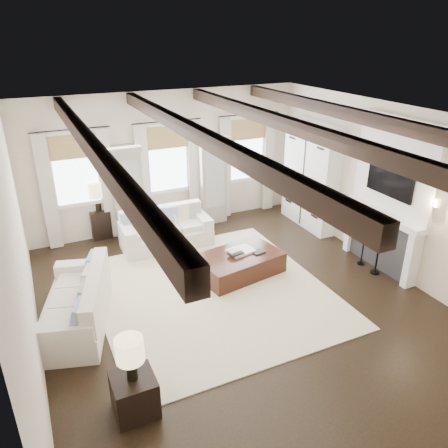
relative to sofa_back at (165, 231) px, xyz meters
name	(u,v)px	position (x,y,z in m)	size (l,w,h in m)	color
ground	(239,304)	(0.45, -2.74, -0.34)	(7.50, 7.50, 0.00)	black
room_shell	(255,181)	(1.20, -1.84, 1.55)	(6.54, 7.54, 3.22)	beige
area_rug	(212,292)	(0.15, -2.21, -0.33)	(4.01, 4.28, 0.02)	beige
sofa_back	(165,231)	(0.00, 0.00, 0.00)	(1.95, 0.91, 0.83)	silver
sofa_left	(79,305)	(-2.15, -2.15, 0.01)	(1.49, 2.24, 0.88)	silver
ottoman	(239,264)	(0.90, -1.80, -0.13)	(1.61, 1.00, 0.42)	black
tray	(241,251)	(0.99, -1.72, 0.10)	(0.50, 0.38, 0.04)	white
book_lower	(236,253)	(0.83, -1.82, 0.14)	(0.26, 0.20, 0.04)	#262628
book_upper	(234,251)	(0.80, -1.79, 0.18)	(0.22, 0.17, 0.03)	beige
book_loose	(259,252)	(1.29, -1.90, 0.10)	(0.24, 0.18, 0.03)	#262628
side_table_front	(134,394)	(-1.80, -4.27, -0.08)	(0.53, 0.53, 0.53)	black
lamp_front	(130,352)	(-1.80, -4.27, 0.59)	(0.34, 0.34, 0.59)	black
side_table_back	(100,223)	(-1.22, 1.05, -0.01)	(0.44, 0.44, 0.66)	black
lamp_back	(96,191)	(-1.22, 1.05, 0.78)	(0.39, 0.39, 0.68)	black
candlestick_near	(377,257)	(3.35, -2.94, 0.02)	(0.17, 0.17, 0.86)	black
candlestick_far	(363,250)	(3.35, -2.53, -0.02)	(0.15, 0.15, 0.76)	black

